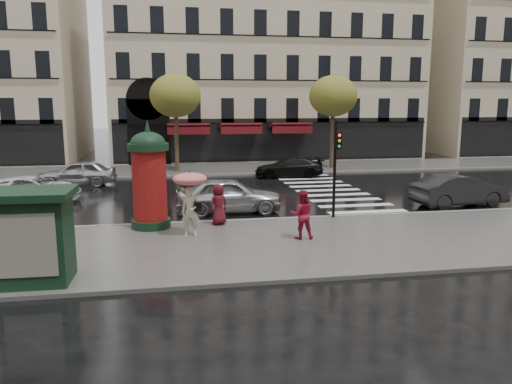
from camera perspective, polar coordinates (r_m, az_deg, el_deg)
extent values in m
plane|color=black|center=(17.13, -0.96, -5.89)|extent=(160.00, 160.00, 0.00)
cube|color=#474744|center=(16.64, -0.68, -6.17)|extent=(90.00, 7.00, 0.12)
cube|color=#474744|center=(35.66, -5.79, 2.60)|extent=(90.00, 6.00, 0.12)
cube|color=slate|center=(19.98, -2.32, -3.35)|extent=(90.00, 0.25, 0.14)
cube|color=slate|center=(32.69, -5.39, 1.93)|extent=(90.00, 0.25, 0.14)
cube|color=silver|center=(27.65, 8.22, 0.22)|extent=(3.60, 11.75, 0.01)
cube|color=#B7A88C|center=(47.34, 0.51, 16.57)|extent=(26.00, 14.00, 20.00)
cylinder|color=#38281C|center=(34.33, -9.09, 6.49)|extent=(0.28, 0.28, 5.20)
ellipsoid|color=#506620|center=(34.26, -9.21, 10.83)|extent=(3.40, 3.40, 2.89)
cylinder|color=#38281C|center=(36.22, 8.70, 6.69)|extent=(0.28, 0.28, 5.20)
ellipsoid|color=#506620|center=(36.16, 8.82, 10.80)|extent=(3.40, 3.40, 2.89)
imported|color=beige|center=(17.60, -7.49, -2.23)|extent=(0.64, 0.42, 1.73)
cylinder|color=black|center=(17.49, -7.53, -0.38)|extent=(0.02, 0.02, 1.10)
ellipsoid|color=#DE2969|center=(17.39, -7.57, 1.50)|extent=(1.20, 1.20, 0.42)
cone|color=black|center=(17.36, -7.59, 2.29)|extent=(0.04, 0.04, 0.09)
cube|color=black|center=(17.51, -6.66, -1.69)|extent=(0.25, 0.12, 0.32)
imported|color=maroon|center=(17.17, 5.26, -2.57)|extent=(0.87, 0.71, 1.70)
imported|color=#521019|center=(19.13, -4.30, -1.40)|extent=(0.92, 0.80, 1.58)
cylinder|color=black|center=(19.20, -11.91, -3.49)|extent=(1.46, 1.46, 0.31)
cylinder|color=maroon|center=(18.91, -12.07, 0.81)|extent=(1.25, 1.25, 2.61)
cylinder|color=black|center=(18.74, -12.23, 5.06)|extent=(1.50, 1.50, 0.26)
ellipsoid|color=black|center=(18.73, -12.25, 5.38)|extent=(1.29, 1.29, 0.91)
cone|color=black|center=(18.69, -12.32, 7.45)|extent=(0.21, 0.21, 0.47)
cylinder|color=black|center=(20.34, 8.97, 2.55)|extent=(0.12, 0.12, 3.93)
cube|color=black|center=(20.03, 9.37, 5.81)|extent=(0.27, 0.22, 0.69)
cube|color=black|center=(14.14, -23.93, -5.06)|extent=(1.74, 1.42, 2.24)
cube|color=black|center=(13.89, -24.29, -0.17)|extent=(2.06, 1.75, 0.19)
imported|color=#A7A7AB|center=(21.70, -3.13, -0.34)|extent=(4.65, 1.99, 1.57)
imported|color=black|center=(24.95, 22.21, 0.20)|extent=(4.67, 2.12, 1.49)
imported|color=white|center=(26.31, -24.24, 0.29)|extent=(4.58, 2.18, 1.26)
imported|color=black|center=(32.20, 3.77, 2.84)|extent=(4.53, 2.20, 1.27)
imported|color=#A2A2A6|center=(30.57, -19.72, 2.06)|extent=(4.37, 1.84, 1.47)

